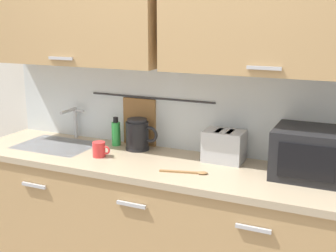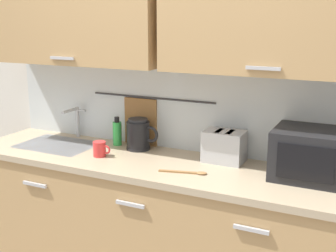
% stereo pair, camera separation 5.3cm
% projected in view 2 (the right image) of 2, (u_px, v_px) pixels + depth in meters
% --- Properties ---
extents(counter_unit, '(2.53, 0.64, 0.90)m').
position_uv_depth(counter_unit, '(155.00, 227.00, 2.80)').
color(counter_unit, tan).
rests_on(counter_unit, ground).
extents(back_wall_assembly, '(3.70, 0.41, 2.50)m').
position_uv_depth(back_wall_assembly, '(172.00, 55.00, 2.75)').
color(back_wall_assembly, silver).
rests_on(back_wall_assembly, ground).
extents(sink_faucet, '(0.09, 0.17, 0.22)m').
position_uv_depth(sink_faucet, '(76.00, 118.00, 3.18)').
color(sink_faucet, '#B2B5BA').
rests_on(sink_faucet, counter_unit).
extents(microwave, '(0.46, 0.35, 0.27)m').
position_uv_depth(microwave, '(317.00, 155.00, 2.37)').
color(microwave, black).
rests_on(microwave, counter_unit).
extents(electric_kettle, '(0.23, 0.16, 0.21)m').
position_uv_depth(electric_kettle, '(139.00, 134.00, 2.91)').
color(electric_kettle, black).
rests_on(electric_kettle, counter_unit).
extents(dish_soap_bottle, '(0.06, 0.06, 0.20)m').
position_uv_depth(dish_soap_bottle, '(117.00, 133.00, 3.01)').
color(dish_soap_bottle, green).
rests_on(dish_soap_bottle, counter_unit).
extents(mug_near_sink, '(0.12, 0.08, 0.09)m').
position_uv_depth(mug_near_sink, '(100.00, 149.00, 2.77)').
color(mug_near_sink, red).
rests_on(mug_near_sink, counter_unit).
extents(toaster, '(0.26, 0.17, 0.19)m').
position_uv_depth(toaster, '(224.00, 146.00, 2.66)').
color(toaster, '#B7BABF').
rests_on(toaster, counter_unit).
extents(wooden_spoon, '(0.27, 0.10, 0.01)m').
position_uv_depth(wooden_spoon, '(189.00, 172.00, 2.48)').
color(wooden_spoon, '#9E7042').
rests_on(wooden_spoon, counter_unit).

